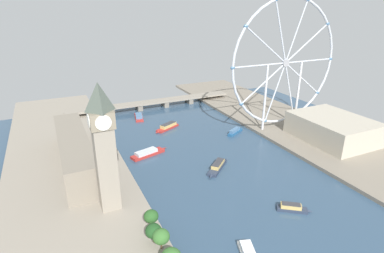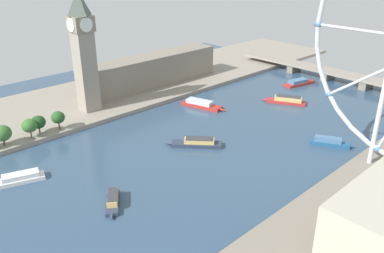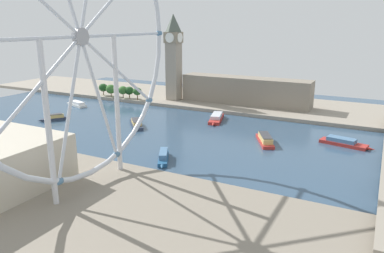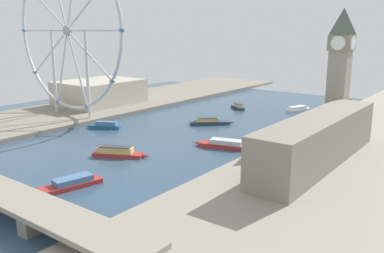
{
  "view_description": "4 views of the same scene",
  "coord_description": "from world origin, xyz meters",
  "px_view_note": "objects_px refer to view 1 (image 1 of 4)",
  "views": [
    {
      "loc": [
        -116.51,
        -198.33,
        123.07
      ],
      "look_at": [
        11.45,
        74.08,
        6.15
      ],
      "focal_mm": 29.22,
      "sensor_mm": 36.0,
      "label": 1
    },
    {
      "loc": [
        147.61,
        -152.86,
        106.44
      ],
      "look_at": [
        -2.95,
        -9.55,
        14.05
      ],
      "focal_mm": 37.51,
      "sensor_mm": 36.0,
      "label": 2
    },
    {
      "loc": [
        220.0,
        159.08,
        75.53
      ],
      "look_at": [
        22.27,
        55.73,
        13.72
      ],
      "focal_mm": 35.08,
      "sensor_mm": 36.0,
      "label": 3
    },
    {
      "loc": [
        -176.23,
        245.14,
        69.52
      ],
      "look_at": [
        -12.74,
        29.3,
        6.13
      ],
      "focal_mm": 38.21,
      "sensor_mm": 36.0,
      "label": 4
    }
  ],
  "objects_px": {
    "clock_tower": "(104,146)",
    "riverside_hall": "(332,128)",
    "tour_boat_3": "(235,131)",
    "tour_boat_6": "(148,153)",
    "tour_boat_0": "(139,117)",
    "tour_boat_4": "(292,208)",
    "tour_boat_1": "(217,166)",
    "river_bridge": "(152,103)",
    "parliament_block": "(74,151)",
    "tour_boat_2": "(168,127)",
    "ferris_wheel": "(285,64)"
  },
  "relations": [
    {
      "from": "tour_boat_0",
      "to": "tour_boat_1",
      "type": "distance_m",
      "value": 146.6
    },
    {
      "from": "river_bridge",
      "to": "riverside_hall",
      "type": "bearing_deg",
      "value": -55.23
    },
    {
      "from": "clock_tower",
      "to": "riverside_hall",
      "type": "relative_size",
      "value": 1.13
    },
    {
      "from": "parliament_block",
      "to": "tour_boat_0",
      "type": "relative_size",
      "value": 3.52
    },
    {
      "from": "tour_boat_6",
      "to": "tour_boat_1",
      "type": "bearing_deg",
      "value": -63.19
    },
    {
      "from": "clock_tower",
      "to": "riverside_hall",
      "type": "height_order",
      "value": "clock_tower"
    },
    {
      "from": "tour_boat_0",
      "to": "tour_boat_2",
      "type": "bearing_deg",
      "value": -146.26
    },
    {
      "from": "parliament_block",
      "to": "tour_boat_0",
      "type": "bearing_deg",
      "value": 50.21
    },
    {
      "from": "tour_boat_0",
      "to": "tour_boat_4",
      "type": "height_order",
      "value": "tour_boat_4"
    },
    {
      "from": "parliament_block",
      "to": "river_bridge",
      "type": "relative_size",
      "value": 0.57
    },
    {
      "from": "tour_boat_1",
      "to": "tour_boat_2",
      "type": "relative_size",
      "value": 0.9
    },
    {
      "from": "tour_boat_0",
      "to": "river_bridge",
      "type": "bearing_deg",
      "value": -28.68
    },
    {
      "from": "riverside_hall",
      "to": "ferris_wheel",
      "type": "bearing_deg",
      "value": 115.4
    },
    {
      "from": "clock_tower",
      "to": "tour_boat_2",
      "type": "height_order",
      "value": "clock_tower"
    },
    {
      "from": "clock_tower",
      "to": "tour_boat_6",
      "type": "bearing_deg",
      "value": 55.24
    },
    {
      "from": "ferris_wheel",
      "to": "tour_boat_2",
      "type": "xyz_separation_m",
      "value": [
        -107.17,
        50.28,
        -66.85
      ]
    },
    {
      "from": "tour_boat_1",
      "to": "river_bridge",
      "type": "bearing_deg",
      "value": -133.34
    },
    {
      "from": "parliament_block",
      "to": "ferris_wheel",
      "type": "bearing_deg",
      "value": -0.28
    },
    {
      "from": "riverside_hall",
      "to": "tour_boat_0",
      "type": "height_order",
      "value": "riverside_hall"
    },
    {
      "from": "parliament_block",
      "to": "tour_boat_3",
      "type": "xyz_separation_m",
      "value": [
        156.19,
        7.89,
        -13.02
      ]
    },
    {
      "from": "clock_tower",
      "to": "parliament_block",
      "type": "distance_m",
      "value": 75.46
    },
    {
      "from": "tour_boat_3",
      "to": "riverside_hall",
      "type": "bearing_deg",
      "value": -67.13
    },
    {
      "from": "parliament_block",
      "to": "tour_boat_6",
      "type": "height_order",
      "value": "parliament_block"
    },
    {
      "from": "tour_boat_2",
      "to": "tour_boat_4",
      "type": "xyz_separation_m",
      "value": [
        20.95,
        -167.56,
        -0.4
      ]
    },
    {
      "from": "clock_tower",
      "to": "tour_boat_0",
      "type": "distance_m",
      "value": 181.02
    },
    {
      "from": "clock_tower",
      "to": "parliament_block",
      "type": "xyz_separation_m",
      "value": [
        -13.74,
        67.94,
        -29.85
      ]
    },
    {
      "from": "riverside_hall",
      "to": "parliament_block",
      "type": "bearing_deg",
      "value": 167.76
    },
    {
      "from": "parliament_block",
      "to": "tour_boat_6",
      "type": "relative_size",
      "value": 3.32
    },
    {
      "from": "parliament_block",
      "to": "riverside_hall",
      "type": "xyz_separation_m",
      "value": [
        227.94,
        -49.45,
        -1.36
      ]
    },
    {
      "from": "tour_boat_3",
      "to": "clock_tower",
      "type": "bearing_deg",
      "value": 179.52
    },
    {
      "from": "clock_tower",
      "to": "tour_boat_1",
      "type": "bearing_deg",
      "value": 11.7
    },
    {
      "from": "clock_tower",
      "to": "river_bridge",
      "type": "bearing_deg",
      "value": 64.62
    },
    {
      "from": "riverside_hall",
      "to": "tour_boat_4",
      "type": "relative_size",
      "value": 3.58
    },
    {
      "from": "clock_tower",
      "to": "tour_boat_2",
      "type": "xyz_separation_m",
      "value": [
        84.02,
        117.23,
        -42.57
      ]
    },
    {
      "from": "tour_boat_3",
      "to": "tour_boat_6",
      "type": "height_order",
      "value": "tour_boat_3"
    },
    {
      "from": "tour_boat_0",
      "to": "tour_boat_2",
      "type": "height_order",
      "value": "tour_boat_2"
    },
    {
      "from": "parliament_block",
      "to": "tour_boat_0",
      "type": "distance_m",
      "value": 124.6
    },
    {
      "from": "clock_tower",
      "to": "tour_boat_4",
      "type": "xyz_separation_m",
      "value": [
        104.97,
        -50.33,
        -42.97
      ]
    },
    {
      "from": "river_bridge",
      "to": "tour_boat_2",
      "type": "relative_size",
      "value": 6.67
    },
    {
      "from": "riverside_hall",
      "to": "tour_boat_0",
      "type": "xyz_separation_m",
      "value": [
        -148.65,
        144.64,
        -11.92
      ]
    },
    {
      "from": "river_bridge",
      "to": "tour_boat_0",
      "type": "height_order",
      "value": "river_bridge"
    },
    {
      "from": "riverside_hall",
      "to": "tour_boat_6",
      "type": "distance_m",
      "value": 175.6
    },
    {
      "from": "river_bridge",
      "to": "tour_boat_3",
      "type": "distance_m",
      "value": 128.77
    },
    {
      "from": "ferris_wheel",
      "to": "tour_boat_4",
      "type": "relative_size",
      "value": 6.44
    },
    {
      "from": "tour_boat_6",
      "to": "tour_boat_2",
      "type": "bearing_deg",
      "value": 37.39
    },
    {
      "from": "parliament_block",
      "to": "tour_boat_4",
      "type": "xyz_separation_m",
      "value": [
        118.71,
        -118.27,
        -13.12
      ]
    },
    {
      "from": "tour_boat_0",
      "to": "tour_boat_4",
      "type": "bearing_deg",
      "value": -157.72
    },
    {
      "from": "parliament_block",
      "to": "tour_boat_2",
      "type": "relative_size",
      "value": 3.79
    },
    {
      "from": "clock_tower",
      "to": "tour_boat_1",
      "type": "xyz_separation_m",
      "value": [
        88.82,
        18.39,
        -42.96
      ]
    },
    {
      "from": "riverside_hall",
      "to": "tour_boat_6",
      "type": "xyz_separation_m",
      "value": [
        -168.8,
        46.93,
        -11.74
      ]
    }
  ]
}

